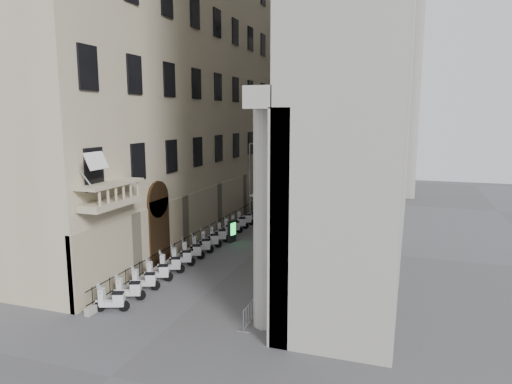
% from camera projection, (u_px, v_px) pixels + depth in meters
% --- Properties ---
extents(ground, '(120.00, 120.00, 0.00)m').
position_uv_depth(ground, '(111.00, 377.00, 17.11)').
color(ground, '#48484A').
rests_on(ground, ground).
extents(left_building, '(5.00, 36.00, 34.00)m').
position_uv_depth(left_building, '(188.00, 25.00, 37.23)').
color(left_building, beige).
rests_on(left_building, ground).
extents(far_building, '(22.00, 10.00, 30.00)m').
position_uv_depth(far_building, '(332.00, 75.00, 59.49)').
color(far_building, beige).
rests_on(far_building, ground).
extents(iron_fence, '(0.30, 28.00, 1.40)m').
position_uv_depth(iron_fence, '(207.00, 242.00, 35.29)').
color(iron_fence, black).
rests_on(iron_fence, ground).
extents(blue_awning, '(1.60, 3.00, 3.00)m').
position_uv_depth(blue_awning, '(333.00, 227.00, 40.09)').
color(blue_awning, navy).
rests_on(blue_awning, ground).
extents(flag, '(1.00, 1.40, 8.20)m').
position_uv_depth(flag, '(105.00, 310.00, 23.04)').
color(flag, '#9E0C11').
rests_on(flag, ground).
extents(scooter_0, '(1.51, 1.01, 1.50)m').
position_uv_depth(scooter_0, '(113.00, 311.00, 22.83)').
color(scooter_0, silver).
rests_on(scooter_0, ground).
extents(scooter_1, '(1.51, 1.01, 1.50)m').
position_uv_depth(scooter_1, '(130.00, 300.00, 24.21)').
color(scooter_1, silver).
rests_on(scooter_1, ground).
extents(scooter_2, '(1.51, 1.01, 1.50)m').
position_uv_depth(scooter_2, '(145.00, 290.00, 25.60)').
color(scooter_2, silver).
rests_on(scooter_2, ground).
extents(scooter_3, '(1.51, 1.01, 1.50)m').
position_uv_depth(scooter_3, '(159.00, 281.00, 26.98)').
color(scooter_3, silver).
rests_on(scooter_3, ground).
extents(scooter_4, '(1.51, 1.01, 1.50)m').
position_uv_depth(scooter_4, '(171.00, 273.00, 28.37)').
color(scooter_4, silver).
rests_on(scooter_4, ground).
extents(scooter_5, '(1.51, 1.01, 1.50)m').
position_uv_depth(scooter_5, '(182.00, 266.00, 29.75)').
color(scooter_5, silver).
rests_on(scooter_5, ground).
extents(scooter_6, '(1.51, 1.01, 1.50)m').
position_uv_depth(scooter_6, '(193.00, 259.00, 31.14)').
color(scooter_6, silver).
rests_on(scooter_6, ground).
extents(scooter_7, '(1.51, 1.01, 1.50)m').
position_uv_depth(scooter_7, '(202.00, 253.00, 32.52)').
color(scooter_7, silver).
rests_on(scooter_7, ground).
extents(scooter_8, '(1.51, 1.01, 1.50)m').
position_uv_depth(scooter_8, '(211.00, 248.00, 33.91)').
color(scooter_8, silver).
rests_on(scooter_8, ground).
extents(scooter_9, '(1.51, 1.01, 1.50)m').
position_uv_depth(scooter_9, '(218.00, 242.00, 35.29)').
color(scooter_9, silver).
rests_on(scooter_9, ground).
extents(scooter_10, '(1.51, 1.01, 1.50)m').
position_uv_depth(scooter_10, '(226.00, 238.00, 36.68)').
color(scooter_10, silver).
rests_on(scooter_10, ground).
extents(scooter_11, '(1.51, 1.01, 1.50)m').
position_uv_depth(scooter_11, '(233.00, 233.00, 38.06)').
color(scooter_11, silver).
rests_on(scooter_11, ground).
extents(scooter_12, '(1.51, 1.01, 1.50)m').
position_uv_depth(scooter_12, '(239.00, 229.00, 39.45)').
color(scooter_12, silver).
rests_on(scooter_12, ground).
extents(scooter_13, '(1.51, 1.01, 1.50)m').
position_uv_depth(scooter_13, '(245.00, 225.00, 40.83)').
color(scooter_13, silver).
rests_on(scooter_13, ground).
extents(barrier_0, '(0.60, 2.40, 1.10)m').
position_uv_depth(barrier_0, '(252.00, 322.00, 21.70)').
color(barrier_0, '#AFB2B7').
rests_on(barrier_0, ground).
extents(barrier_1, '(0.60, 2.40, 1.10)m').
position_uv_depth(barrier_1, '(268.00, 302.00, 24.04)').
color(barrier_1, '#AFB2B7').
rests_on(barrier_1, ground).
extents(barrier_2, '(0.60, 2.40, 1.10)m').
position_uv_depth(barrier_2, '(281.00, 285.00, 26.37)').
color(barrier_2, '#AFB2B7').
rests_on(barrier_2, ground).
extents(barrier_3, '(0.60, 2.40, 1.10)m').
position_uv_depth(barrier_3, '(291.00, 271.00, 28.71)').
color(barrier_3, '#AFB2B7').
rests_on(barrier_3, ground).
extents(barrier_4, '(0.60, 2.40, 1.10)m').
position_uv_depth(barrier_4, '(300.00, 260.00, 31.04)').
color(barrier_4, '#AFB2B7').
rests_on(barrier_4, ground).
extents(barrier_5, '(0.60, 2.40, 1.10)m').
position_uv_depth(barrier_5, '(308.00, 250.00, 33.38)').
color(barrier_5, '#AFB2B7').
rests_on(barrier_5, ground).
extents(security_tent, '(3.74, 3.74, 3.04)m').
position_uv_depth(security_tent, '(268.00, 190.00, 44.52)').
color(security_tent, silver).
rests_on(security_tent, ground).
extents(street_lamp, '(2.17, 1.12, 7.14)m').
position_uv_depth(street_lamp, '(252.00, 174.00, 43.55)').
color(street_lamp, gray).
rests_on(street_lamp, ground).
extents(info_kiosk, '(0.45, 0.85, 1.73)m').
position_uv_depth(info_kiosk, '(232.00, 231.00, 35.25)').
color(info_kiosk, black).
rests_on(info_kiosk, ground).
extents(pedestrian_a, '(0.61, 0.43, 1.57)m').
position_uv_depth(pedestrian_a, '(289.00, 204.00, 46.67)').
color(pedestrian_a, black).
rests_on(pedestrian_a, ground).
extents(pedestrian_b, '(1.08, 1.04, 1.76)m').
position_uv_depth(pedestrian_b, '(323.00, 198.00, 49.27)').
color(pedestrian_b, black).
rests_on(pedestrian_b, ground).
extents(pedestrian_c, '(0.99, 0.75, 1.82)m').
position_uv_depth(pedestrian_c, '(315.00, 199.00, 48.50)').
color(pedestrian_c, black).
rests_on(pedestrian_c, ground).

